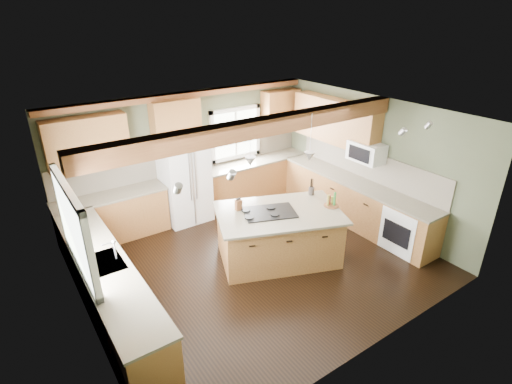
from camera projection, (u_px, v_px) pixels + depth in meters
floor at (256, 261)px, 7.10m from camera, size 5.60×5.60×0.00m
ceiling at (255, 117)px, 6.01m from camera, size 5.60×5.60×0.00m
wall_back at (189, 153)px, 8.42m from camera, size 5.60×0.00×5.60m
wall_left at (76, 247)px, 5.11m from camera, size 0.00×5.00×5.00m
wall_right at (370, 161)px, 8.00m from camera, size 0.00×5.00×5.00m
ceiling_beam at (260, 127)px, 5.97m from camera, size 5.55×0.26×0.26m
soffit_trim at (186, 95)px, 7.83m from camera, size 5.55×0.20×0.10m
backsplash_back at (189, 158)px, 8.45m from camera, size 5.58×0.03×0.58m
backsplash_right at (367, 165)px, 8.06m from camera, size 0.03×3.70×0.58m
base_cab_back_left at (114, 218)px, 7.64m from camera, size 2.02×0.60×0.88m
counter_back_left at (110, 196)px, 7.44m from camera, size 2.06×0.64×0.04m
base_cab_back_right at (255, 180)px, 9.33m from camera, size 2.62×0.60×0.88m
counter_back_right at (255, 161)px, 9.13m from camera, size 2.66×0.64×0.04m
base_cab_left at (109, 291)px, 5.66m from camera, size 0.60×3.70×0.88m
counter_left at (103, 264)px, 5.47m from camera, size 0.64×3.74×0.04m
base_cab_right at (354, 202)px, 8.24m from camera, size 0.60×3.70×0.88m
counter_right at (356, 182)px, 8.05m from camera, size 0.64×3.74×0.04m
upper_cab_back_left at (87, 142)px, 6.99m from camera, size 1.40×0.35×0.90m
upper_cab_over_fridge at (175, 117)px, 7.78m from camera, size 0.96×0.35×0.70m
upper_cab_right at (335, 121)px, 8.31m from camera, size 0.35×2.20×0.90m
upper_cab_back_corner at (281, 110)px, 9.20m from camera, size 0.90×0.35×0.90m
window_left at (73, 228)px, 5.05m from camera, size 0.04×1.60×1.05m
window_back at (235, 133)px, 8.90m from camera, size 1.10×0.04×1.00m
sink at (103, 263)px, 5.47m from camera, size 0.50×0.65×0.03m
faucet at (115, 250)px, 5.50m from camera, size 0.02×0.02×0.28m
dishwasher at (142, 349)px, 4.70m from camera, size 0.60×0.60×0.84m
oven at (407, 229)px, 7.27m from camera, size 0.60×0.72×0.84m
microwave at (366, 152)px, 7.74m from camera, size 0.40×0.70×0.38m
pendant_left at (250, 161)px, 6.32m from camera, size 0.18×0.18×0.16m
pendant_right at (310, 157)px, 6.52m from camera, size 0.18×0.18×0.16m
refrigerator at (185, 180)px, 8.15m from camera, size 0.90×0.74×1.80m
island at (278, 236)px, 7.02m from camera, size 2.30×1.86×0.88m
island_top at (279, 213)px, 6.83m from camera, size 2.47×2.03×0.04m
cooktop at (270, 212)px, 6.79m from camera, size 1.01×0.85×0.02m
knife_block at (239, 205)px, 6.85m from camera, size 0.12×0.09×0.19m
utensil_crock at (311, 191)px, 7.43m from camera, size 0.13×0.13×0.14m
bottle_tray at (332, 200)px, 6.97m from camera, size 0.36×0.36×0.24m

